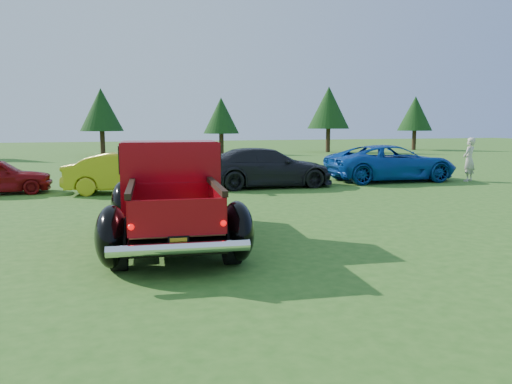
{
  "coord_description": "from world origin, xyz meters",
  "views": [
    {
      "loc": [
        -2.97,
        -8.69,
        2.36
      ],
      "look_at": [
        -0.25,
        0.2,
        1.08
      ],
      "focal_mm": 35.0,
      "sensor_mm": 36.0,
      "label": 1
    }
  ],
  "objects_px": {
    "tree_far_east": "(415,114)",
    "show_car_grey": "(266,167)",
    "show_car_yellow": "(128,173)",
    "spectator": "(469,160)",
    "tree_east": "(329,108)",
    "pickup_truck": "(171,193)",
    "show_car_blue": "(391,163)",
    "tree_mid_right": "(221,116)",
    "tree_mid_left": "(101,110)"
  },
  "relations": [
    {
      "from": "tree_east",
      "to": "pickup_truck",
      "type": "xyz_separation_m",
      "value": [
        -16.68,
        -27.96,
        -2.7
      ]
    },
    {
      "from": "tree_mid_right",
      "to": "show_car_grey",
      "type": "bearing_deg",
      "value": -98.55
    },
    {
      "from": "tree_mid_left",
      "to": "show_car_yellow",
      "type": "height_order",
      "value": "tree_mid_left"
    },
    {
      "from": "tree_mid_left",
      "to": "show_car_yellow",
      "type": "relative_size",
      "value": 1.21
    },
    {
      "from": "tree_east",
      "to": "tree_far_east",
      "type": "height_order",
      "value": "tree_east"
    },
    {
      "from": "tree_east",
      "to": "pickup_truck",
      "type": "height_order",
      "value": "tree_east"
    },
    {
      "from": "tree_east",
      "to": "show_car_yellow",
      "type": "relative_size",
      "value": 1.31
    },
    {
      "from": "tree_mid_left",
      "to": "pickup_truck",
      "type": "relative_size",
      "value": 0.9
    },
    {
      "from": "spectator",
      "to": "pickup_truck",
      "type": "bearing_deg",
      "value": -1.61
    },
    {
      "from": "tree_mid_left",
      "to": "show_car_blue",
      "type": "distance_m",
      "value": 24.6
    },
    {
      "from": "show_car_blue",
      "to": "spectator",
      "type": "relative_size",
      "value": 2.98
    },
    {
      "from": "tree_mid_left",
      "to": "show_car_blue",
      "type": "relative_size",
      "value": 0.93
    },
    {
      "from": "tree_east",
      "to": "tree_mid_right",
      "type": "bearing_deg",
      "value": 176.82
    },
    {
      "from": "tree_east",
      "to": "show_car_grey",
      "type": "xyz_separation_m",
      "value": [
        -12.16,
        -20.52,
        -2.93
      ]
    },
    {
      "from": "tree_far_east",
      "to": "show_car_grey",
      "type": "xyz_separation_m",
      "value": [
        -21.16,
        -21.52,
        -2.52
      ]
    },
    {
      "from": "pickup_truck",
      "to": "show_car_yellow",
      "type": "relative_size",
      "value": 1.35
    },
    {
      "from": "tree_far_east",
      "to": "show_car_grey",
      "type": "bearing_deg",
      "value": -134.52
    },
    {
      "from": "tree_east",
      "to": "show_car_grey",
      "type": "height_order",
      "value": "tree_east"
    },
    {
      "from": "tree_mid_right",
      "to": "show_car_grey",
      "type": "relative_size",
      "value": 0.88
    },
    {
      "from": "show_car_grey",
      "to": "spectator",
      "type": "height_order",
      "value": "spectator"
    },
    {
      "from": "tree_east",
      "to": "spectator",
      "type": "xyz_separation_m",
      "value": [
        -3.64,
        -21.23,
        -2.76
      ]
    },
    {
      "from": "show_car_yellow",
      "to": "spectator",
      "type": "relative_size",
      "value": 2.31
    },
    {
      "from": "tree_east",
      "to": "show_car_blue",
      "type": "bearing_deg",
      "value": -108.14
    },
    {
      "from": "tree_east",
      "to": "tree_far_east",
      "type": "distance_m",
      "value": 9.06
    },
    {
      "from": "tree_east",
      "to": "tree_far_east",
      "type": "bearing_deg",
      "value": 6.34
    },
    {
      "from": "show_car_blue",
      "to": "tree_east",
      "type": "bearing_deg",
      "value": -16.02
    },
    {
      "from": "pickup_truck",
      "to": "show_car_yellow",
      "type": "height_order",
      "value": "pickup_truck"
    },
    {
      "from": "show_car_grey",
      "to": "show_car_blue",
      "type": "xyz_separation_m",
      "value": [
        5.56,
        0.38,
        0.01
      ]
    },
    {
      "from": "tree_far_east",
      "to": "show_car_blue",
      "type": "xyz_separation_m",
      "value": [
        -15.6,
        -21.13,
        -2.5
      ]
    },
    {
      "from": "tree_mid_left",
      "to": "show_car_grey",
      "type": "distance_m",
      "value": 22.93
    },
    {
      "from": "tree_mid_left",
      "to": "show_car_grey",
      "type": "height_order",
      "value": "tree_mid_left"
    },
    {
      "from": "tree_far_east",
      "to": "tree_mid_right",
      "type": "bearing_deg",
      "value": -178.41
    },
    {
      "from": "show_car_yellow",
      "to": "show_car_blue",
      "type": "xyz_separation_m",
      "value": [
        10.61,
        0.63,
        0.06
      ]
    },
    {
      "from": "show_car_yellow",
      "to": "tree_far_east",
      "type": "bearing_deg",
      "value": -39.83
    },
    {
      "from": "pickup_truck",
      "to": "spectator",
      "type": "height_order",
      "value": "pickup_truck"
    },
    {
      "from": "show_car_yellow",
      "to": "show_car_grey",
      "type": "xyz_separation_m",
      "value": [
        5.05,
        0.24,
        0.05
      ]
    },
    {
      "from": "tree_far_east",
      "to": "show_car_blue",
      "type": "relative_size",
      "value": 0.9
    },
    {
      "from": "pickup_truck",
      "to": "show_car_yellow",
      "type": "distance_m",
      "value": 7.23
    },
    {
      "from": "tree_mid_left",
      "to": "show_car_blue",
      "type": "height_order",
      "value": "tree_mid_left"
    },
    {
      "from": "tree_mid_right",
      "to": "spectator",
      "type": "relative_size",
      "value": 2.45
    },
    {
      "from": "tree_mid_left",
      "to": "tree_east",
      "type": "distance_m",
      "value": 18.06
    },
    {
      "from": "tree_mid_right",
      "to": "tree_east",
      "type": "distance_m",
      "value": 9.04
    },
    {
      "from": "tree_mid_left",
      "to": "tree_mid_right",
      "type": "height_order",
      "value": "tree_mid_left"
    },
    {
      "from": "tree_mid_left",
      "to": "spectator",
      "type": "distance_m",
      "value": 27.0
    },
    {
      "from": "tree_mid_left",
      "to": "pickup_truck",
      "type": "bearing_deg",
      "value": -87.43
    },
    {
      "from": "tree_mid_right",
      "to": "pickup_truck",
      "type": "xyz_separation_m",
      "value": [
        -7.68,
        -28.46,
        -2.02
      ]
    },
    {
      "from": "show_car_grey",
      "to": "show_car_yellow",
      "type": "bearing_deg",
      "value": 94.51
    },
    {
      "from": "pickup_truck",
      "to": "tree_mid_right",
      "type": "bearing_deg",
      "value": 80.04
    },
    {
      "from": "tree_mid_left",
      "to": "spectator",
      "type": "bearing_deg",
      "value": -57.72
    },
    {
      "from": "tree_far_east",
      "to": "spectator",
      "type": "distance_m",
      "value": 25.68
    }
  ]
}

